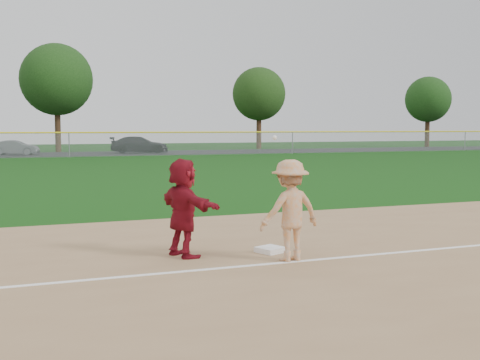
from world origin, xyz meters
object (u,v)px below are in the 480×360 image
object	(u,v)px
base_runner	(183,208)
car_mid	(15,148)
first_base	(270,250)
car_right	(139,145)

from	to	relation	value
base_runner	car_mid	world-z (taller)	base_runner
first_base	car_mid	size ratio (longest dim) A/B	0.12
first_base	car_right	size ratio (longest dim) A/B	0.08
first_base	car_right	distance (m)	46.16
base_runner	car_right	bearing A→B (deg)	-27.60
first_base	car_right	bearing A→B (deg)	81.54
car_mid	first_base	bearing A→B (deg)	-160.92
base_runner	car_right	size ratio (longest dim) A/B	0.34
car_mid	car_right	world-z (taller)	car_right
car_mid	car_right	size ratio (longest dim) A/B	0.73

